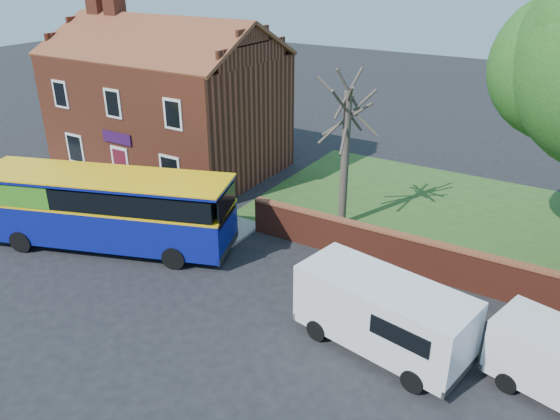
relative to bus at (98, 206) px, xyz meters
The scene contains 9 objects.
ground 4.19m from the bus, 39.11° to the right, with size 120.00×120.00×0.00m, color black.
pavement 5.59m from the bus, 140.39° to the left, with size 18.00×3.50×0.12m, color gray.
kerb 4.74m from the bus, 158.25° to the left, with size 18.00×0.15×0.14m, color slate.
grass_strip 19.23m from the bus, 33.73° to the left, with size 26.00×12.00×0.04m, color #426B28.
shop_building 10.13m from the bus, 114.22° to the left, with size 12.30×8.13×10.50m.
boundary_wall 16.61m from the bus, 16.21° to the left, with size 22.00×0.38×1.60m.
bus is the anchor object (origin of this frame).
van_near 12.86m from the bus, ahead, with size 5.78×3.17×2.40m.
bare_tree 10.84m from the bus, 42.02° to the left, with size 2.56×3.05×6.83m.
Camera 1 is at (14.45, -11.48, 11.33)m, focal length 35.00 mm.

